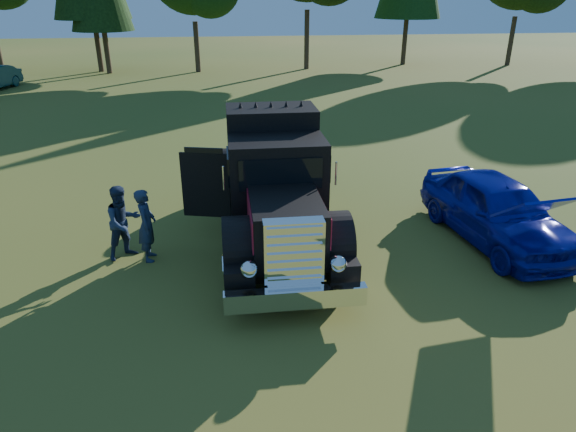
{
  "coord_description": "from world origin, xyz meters",
  "views": [
    {
      "loc": [
        -2.32,
        -9.24,
        5.47
      ],
      "look_at": [
        -1.13,
        0.22,
        1.25
      ],
      "focal_mm": 32.0,
      "sensor_mm": 36.0,
      "label": 1
    }
  ],
  "objects_px": {
    "hotrod_coupe": "(497,210)",
    "spectator_far": "(123,222)",
    "spectator_near": "(147,225)",
    "diamond_t_truck": "(275,191)"
  },
  "relations": [
    {
      "from": "diamond_t_truck",
      "to": "spectator_far",
      "type": "height_order",
      "value": "diamond_t_truck"
    },
    {
      "from": "diamond_t_truck",
      "to": "spectator_far",
      "type": "xyz_separation_m",
      "value": [
        -3.36,
        -0.33,
        -0.45
      ]
    },
    {
      "from": "diamond_t_truck",
      "to": "spectator_near",
      "type": "distance_m",
      "value": 2.93
    },
    {
      "from": "diamond_t_truck",
      "to": "spectator_near",
      "type": "height_order",
      "value": "diamond_t_truck"
    },
    {
      "from": "hotrod_coupe",
      "to": "diamond_t_truck",
      "type": "bearing_deg",
      "value": 173.81
    },
    {
      "from": "hotrod_coupe",
      "to": "spectator_far",
      "type": "distance_m",
      "value": 8.49
    },
    {
      "from": "hotrod_coupe",
      "to": "spectator_far",
      "type": "height_order",
      "value": "hotrod_coupe"
    },
    {
      "from": "spectator_near",
      "to": "hotrod_coupe",
      "type": "bearing_deg",
      "value": -91.18
    },
    {
      "from": "hotrod_coupe",
      "to": "spectator_far",
      "type": "bearing_deg",
      "value": 178.46
    },
    {
      "from": "spectator_far",
      "to": "diamond_t_truck",
      "type": "bearing_deg",
      "value": -32.41
    }
  ]
}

